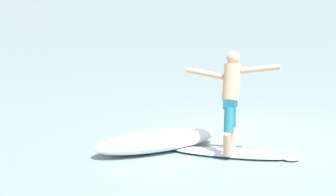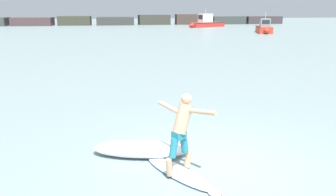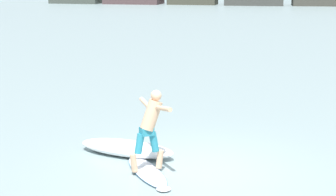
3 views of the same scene
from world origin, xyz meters
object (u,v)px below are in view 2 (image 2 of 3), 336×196
Objects in this scene: small_boat_offshore at (264,28)px; surfer at (182,127)px; fishing_boat_near_jetty at (206,23)px; surfboard at (180,173)px.

surfer is at bearing -117.80° from small_boat_offshore.
fishing_boat_near_jetty reaches higher than small_boat_offshore.
fishing_boat_near_jetty reaches higher than surfboard.
surfboard is 0.26× the size of fishing_boat_near_jetty.
small_boat_offshore is (19.57, 37.10, 0.60)m from surfboard.
fishing_boat_near_jetty is 1.30× the size of small_boat_offshore.
fishing_boat_near_jetty is at bearing 73.35° from surfboard.
fishing_boat_near_jetty is at bearing 73.38° from surfer.
fishing_boat_near_jetty is 15.43m from small_boat_offshore.
surfer is (0.05, 0.08, 1.00)m from surfboard.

